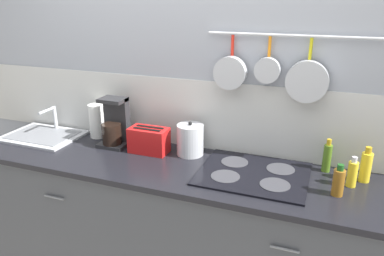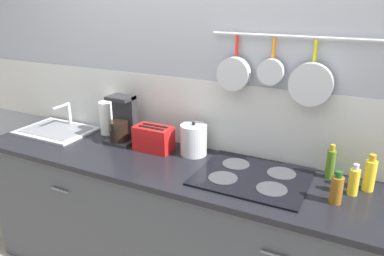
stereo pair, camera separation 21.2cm
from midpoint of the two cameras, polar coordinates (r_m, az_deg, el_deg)
wall_back at (r=2.43m, az=-1.55°, el=5.02°), size 7.20×0.15×2.60m
cabinet_base at (r=2.50m, az=-4.59°, el=-15.79°), size 2.75×0.60×0.89m
countertop at (r=2.26m, az=-4.91°, el=-6.18°), size 2.79×0.62×0.03m
sink_basin at (r=2.93m, az=-23.67°, el=-0.97°), size 0.53×0.39×0.19m
paper_towel_roll at (r=2.76m, az=-16.47°, el=1.00°), size 0.11×0.11×0.24m
coffee_maker at (r=2.58m, az=-14.02°, el=0.28°), size 0.19×0.17×0.33m
toaster at (r=2.43m, az=-9.08°, el=-1.89°), size 0.26×0.14×0.17m
kettle at (r=2.36m, az=-2.85°, el=-1.85°), size 0.17×0.17×0.22m
cooktop at (r=2.15m, az=6.57°, el=-6.99°), size 0.61×0.51×0.01m
bottle_vinegar at (r=2.24m, az=17.39°, el=-4.33°), size 0.05×0.05×0.20m
bottle_hot_sauce at (r=2.00m, az=18.63°, el=-7.84°), size 0.06×0.06×0.17m
bottle_dish_soap at (r=2.12m, az=20.65°, el=-6.55°), size 0.05×0.05×0.17m
bottle_olive_oil at (r=2.19m, az=22.50°, el=-5.48°), size 0.06×0.06×0.20m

